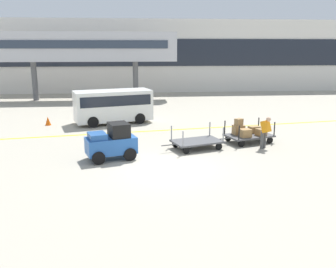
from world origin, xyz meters
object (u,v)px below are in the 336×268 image
at_px(baggage_handler, 265,131).
at_px(safety_cone_near, 48,121).
at_px(baggage_cart_lead, 197,142).
at_px(shuttle_van, 113,104).
at_px(baggage_cart_middle, 248,133).
at_px(baggage_tug, 112,142).

distance_m(baggage_handler, safety_cone_near, 13.27).
relative_size(baggage_cart_lead, shuttle_van, 0.60).
distance_m(baggage_cart_lead, shuttle_van, 7.83).
relative_size(baggage_cart_lead, baggage_cart_middle, 1.00).
relative_size(baggage_tug, baggage_handler, 1.50).
xyz_separation_m(baggage_cart_middle, safety_cone_near, (-11.17, 5.21, -0.24)).
relative_size(baggage_cart_lead, safety_cone_near, 5.60).
distance_m(baggage_tug, baggage_handler, 7.29).
xyz_separation_m(baggage_tug, baggage_cart_lead, (3.96, 1.27, -0.41)).
bearing_deg(baggage_cart_lead, safety_cone_near, 143.77).
distance_m(baggage_tug, baggage_cart_lead, 4.18).
height_order(baggage_cart_middle, shuttle_van, shuttle_van).
xyz_separation_m(baggage_cart_middle, baggage_handler, (0.46, -1.15, 0.35)).
xyz_separation_m(baggage_cart_lead, safety_cone_near, (-8.37, 6.13, -0.07)).
bearing_deg(baggage_tug, baggage_cart_lead, 17.85).
distance_m(shuttle_van, safety_cone_near, 4.18).
relative_size(shuttle_van, safety_cone_near, 9.35).
bearing_deg(safety_cone_near, baggage_tug, -59.21).
height_order(baggage_tug, shuttle_van, shuttle_van).
relative_size(baggage_handler, safety_cone_near, 2.84).
distance_m(baggage_tug, safety_cone_near, 8.64).
distance_m(baggage_cart_middle, safety_cone_near, 12.33).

